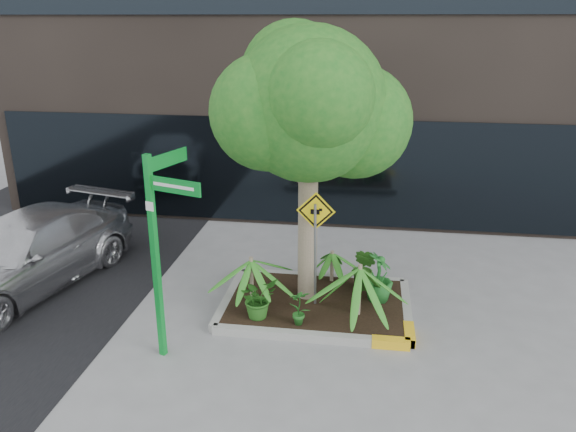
# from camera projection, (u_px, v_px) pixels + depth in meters

# --- Properties ---
(ground) EXTENTS (80.00, 80.00, 0.00)m
(ground) POSITION_uv_depth(u_px,v_px,m) (303.00, 315.00, 9.84)
(ground) COLOR gray
(ground) RESTS_ON ground
(planter) EXTENTS (3.35, 2.36, 0.15)m
(planter) POSITION_uv_depth(u_px,v_px,m) (318.00, 304.00, 10.03)
(planter) COLOR #9E9E99
(planter) RESTS_ON ground
(tree) EXTENTS (3.29, 2.92, 4.93)m
(tree) POSITION_uv_depth(u_px,v_px,m) (309.00, 105.00, 9.10)
(tree) COLOR gray
(tree) RESTS_ON ground
(palm_front) EXTENTS (1.04, 1.04, 1.15)m
(palm_front) POSITION_uv_depth(u_px,v_px,m) (360.00, 268.00, 9.30)
(palm_front) COLOR gray
(palm_front) RESTS_ON ground
(palm_left) EXTENTS (1.01, 1.01, 1.13)m
(palm_left) POSITION_uv_depth(u_px,v_px,m) (251.00, 260.00, 9.65)
(palm_left) COLOR gray
(palm_left) RESTS_ON ground
(palm_back) EXTENTS (0.70, 0.70, 0.78)m
(palm_back) POSITION_uv_depth(u_px,v_px,m) (332.00, 253.00, 10.61)
(palm_back) COLOR gray
(palm_back) RESTS_ON ground
(parked_car) EXTENTS (3.06, 5.14, 1.40)m
(parked_car) POSITION_uv_depth(u_px,v_px,m) (25.00, 254.00, 10.66)
(parked_car) COLOR silver
(parked_car) RESTS_ON ground
(shrub_a) EXTENTS (0.89, 0.89, 0.71)m
(shrub_a) POSITION_uv_depth(u_px,v_px,m) (258.00, 298.00, 9.40)
(shrub_a) COLOR #26631C
(shrub_a) RESTS_ON planter
(shrub_b) EXTENTS (0.56, 0.56, 0.89)m
(shrub_b) POSITION_uv_depth(u_px,v_px,m) (379.00, 277.00, 9.92)
(shrub_b) COLOR #206B26
(shrub_b) RESTS_ON planter
(shrub_c) EXTENTS (0.44, 0.44, 0.65)m
(shrub_c) POSITION_uv_depth(u_px,v_px,m) (299.00, 306.00, 9.17)
(shrub_c) COLOR #20641F
(shrub_c) RESTS_ON planter
(shrub_d) EXTENTS (0.66, 0.66, 0.85)m
(shrub_d) POSITION_uv_depth(u_px,v_px,m) (364.00, 269.00, 10.31)
(shrub_d) COLOR #275B1A
(shrub_d) RESTS_ON planter
(street_sign_post) EXTENTS (0.90, 1.12, 3.17)m
(street_sign_post) POSITION_uv_depth(u_px,v_px,m) (160.00, 236.00, 8.09)
(street_sign_post) COLOR #0D962F
(street_sign_post) RESTS_ON ground
(cattle_sign) EXTENTS (0.65, 0.27, 2.10)m
(cattle_sign) POSITION_uv_depth(u_px,v_px,m) (316.00, 231.00, 9.35)
(cattle_sign) COLOR slate
(cattle_sign) RESTS_ON ground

